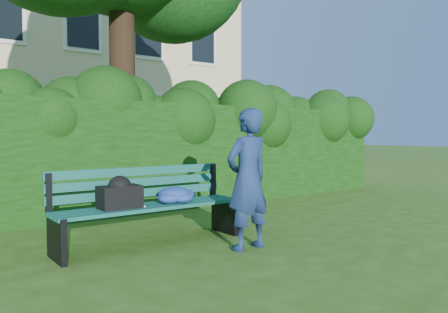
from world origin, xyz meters
TOP-DOWN VIEW (x-y plane):
  - ground at (0.00, 0.00)m, footprint 80.00×80.00m
  - apartment_building at (-0.00, 13.99)m, footprint 16.00×8.08m
  - hedge at (0.00, 2.20)m, footprint 10.00×1.00m
  - park_bench at (-1.56, -0.02)m, footprint 2.22×0.56m
  - man_reading at (-0.77, -0.86)m, footprint 0.59×0.41m

SIDE VIEW (x-z plane):
  - ground at x=0.00m, z-range 0.00..0.00m
  - park_bench at x=-1.56m, z-range 0.06..0.95m
  - man_reading at x=-0.77m, z-range 0.00..1.57m
  - hedge at x=0.00m, z-range 0.00..1.80m
  - apartment_building at x=0.00m, z-range 0.00..12.00m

